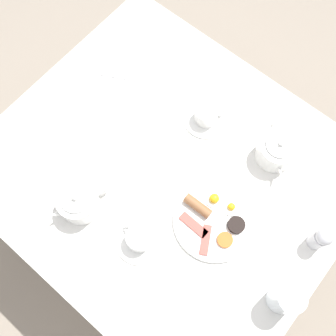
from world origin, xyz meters
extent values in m
plane|color=gray|center=(0.00, 0.00, 0.00)|extent=(8.00, 8.00, 0.00)
cube|color=silver|center=(0.00, 0.00, 0.73)|extent=(1.02, 1.17, 0.03)
cylinder|color=brown|center=(0.46, -0.53, 0.36)|extent=(0.04, 0.04, 0.71)
cylinder|color=brown|center=(-0.46, 0.53, 0.36)|extent=(0.04, 0.04, 0.71)
cylinder|color=brown|center=(0.46, 0.53, 0.36)|extent=(0.04, 0.04, 0.71)
cylinder|color=white|center=(-0.04, -0.22, 0.75)|extent=(0.26, 0.26, 0.01)
cylinder|color=white|center=(0.03, -0.24, 0.76)|extent=(0.06, 0.06, 0.00)
sphere|color=yellow|center=(0.03, -0.24, 0.77)|extent=(0.02, 0.02, 0.02)
cylinder|color=white|center=(0.01, -0.18, 0.76)|extent=(0.06, 0.06, 0.00)
sphere|color=yellow|center=(0.01, -0.18, 0.77)|extent=(0.03, 0.03, 0.03)
cylinder|color=brown|center=(-0.04, -0.16, 0.77)|extent=(0.03, 0.09, 0.03)
cube|color=#B74C42|center=(-0.09, -0.18, 0.76)|extent=(0.03, 0.10, 0.01)
cube|color=#B74C42|center=(-0.11, -0.24, 0.76)|extent=(0.09, 0.07, 0.01)
cylinder|color=#D16023|center=(-0.07, -0.29, 0.76)|extent=(0.05, 0.05, 0.01)
cylinder|color=black|center=(-0.01, -0.29, 0.76)|extent=(0.06, 0.06, 0.02)
cylinder|color=white|center=(-0.27, 0.13, 0.79)|extent=(0.13, 0.13, 0.09)
cylinder|color=white|center=(-0.27, 0.13, 0.83)|extent=(0.09, 0.09, 0.01)
sphere|color=white|center=(-0.27, 0.13, 0.85)|extent=(0.02, 0.02, 0.02)
cone|color=white|center=(-0.35, 0.16, 0.79)|extent=(0.05, 0.04, 0.04)
torus|color=white|center=(-0.21, 0.11, 0.79)|extent=(0.07, 0.03, 0.07)
cylinder|color=white|center=(0.27, -0.24, 0.79)|extent=(0.13, 0.13, 0.09)
cylinder|color=white|center=(0.27, -0.24, 0.83)|extent=(0.09, 0.09, 0.01)
sphere|color=white|center=(0.27, -0.24, 0.85)|extent=(0.02, 0.02, 0.02)
cone|color=white|center=(0.21, -0.29, 0.79)|extent=(0.05, 0.05, 0.04)
torus|color=white|center=(0.32, -0.19, 0.79)|extent=(0.06, 0.05, 0.07)
cylinder|color=white|center=(0.23, 0.02, 0.75)|extent=(0.15, 0.15, 0.01)
cylinder|color=white|center=(0.23, 0.02, 0.78)|extent=(0.08, 0.08, 0.06)
cylinder|color=tan|center=(0.23, 0.02, 0.77)|extent=(0.07, 0.07, 0.05)
torus|color=white|center=(0.26, -0.01, 0.78)|extent=(0.04, 0.03, 0.04)
cylinder|color=white|center=(-0.24, -0.08, 0.75)|extent=(0.15, 0.15, 0.01)
cylinder|color=white|center=(-0.24, -0.08, 0.78)|extent=(0.08, 0.08, 0.06)
cylinder|color=tan|center=(-0.24, -0.08, 0.77)|extent=(0.07, 0.07, 0.04)
torus|color=white|center=(-0.23, -0.04, 0.78)|extent=(0.01, 0.04, 0.04)
cylinder|color=white|center=(-0.10, -0.52, 0.81)|extent=(0.08, 0.08, 0.14)
cylinder|color=#BCBCC1|center=(0.11, -0.50, 0.78)|extent=(0.05, 0.05, 0.07)
sphere|color=#BCBCC1|center=(0.11, -0.50, 0.83)|extent=(0.05, 0.05, 0.05)
cube|color=silver|center=(0.17, 0.36, 0.74)|extent=(0.10, 0.17, 0.00)
cube|color=silver|center=(-0.33, -0.40, 0.74)|extent=(0.15, 0.14, 0.00)
camera|label=1|loc=(-0.34, -0.28, 1.97)|focal=42.00mm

